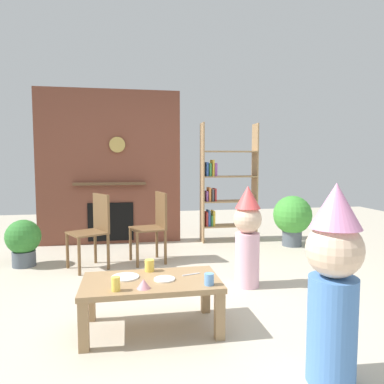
# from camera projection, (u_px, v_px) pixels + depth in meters

# --- Properties ---
(ground_plane) EXTENTS (12.00, 12.00, 0.00)m
(ground_plane) POSITION_uv_depth(u_px,v_px,m) (184.00, 301.00, 3.37)
(ground_plane) COLOR #BCB29E
(brick_fireplace_feature) EXTENTS (2.20, 0.28, 2.40)m
(brick_fireplace_feature) POSITION_uv_depth(u_px,v_px,m) (110.00, 168.00, 5.68)
(brick_fireplace_feature) COLOR brown
(brick_fireplace_feature) RESTS_ON ground_plane
(bookshelf) EXTENTS (0.90, 0.28, 1.90)m
(bookshelf) POSITION_uv_depth(u_px,v_px,m) (224.00, 188.00, 5.83)
(bookshelf) COLOR #9E7A51
(bookshelf) RESTS_ON ground_plane
(coffee_table) EXTENTS (1.05, 0.58, 0.39)m
(coffee_table) POSITION_uv_depth(u_px,v_px,m) (151.00, 288.00, 2.78)
(coffee_table) COLOR #9E7A51
(coffee_table) RESTS_ON ground_plane
(paper_cup_near_left) EXTENTS (0.06, 0.06, 0.10)m
(paper_cup_near_left) POSITION_uv_depth(u_px,v_px,m) (116.00, 284.00, 2.54)
(paper_cup_near_left) COLOR #F2CC4C
(paper_cup_near_left) RESTS_ON coffee_table
(paper_cup_near_right) EXTENTS (0.08, 0.08, 0.10)m
(paper_cup_near_right) POSITION_uv_depth(u_px,v_px,m) (149.00, 266.00, 2.99)
(paper_cup_near_right) COLOR #F2CC4C
(paper_cup_near_right) RESTS_ON coffee_table
(paper_cup_center) EXTENTS (0.07, 0.07, 0.09)m
(paper_cup_center) POSITION_uv_depth(u_px,v_px,m) (209.00, 279.00, 2.66)
(paper_cup_center) COLOR #669EE0
(paper_cup_center) RESTS_ON coffee_table
(paper_plate_front) EXTENTS (0.21, 0.21, 0.01)m
(paper_plate_front) POSITION_uv_depth(u_px,v_px,m) (125.00, 277.00, 2.82)
(paper_plate_front) COLOR white
(paper_plate_front) RESTS_ON coffee_table
(paper_plate_rear) EXTENTS (0.16, 0.16, 0.01)m
(paper_plate_rear) POSITION_uv_depth(u_px,v_px,m) (164.00, 279.00, 2.77)
(paper_plate_rear) COLOR white
(paper_plate_rear) RESTS_ON coffee_table
(birthday_cake_slice) EXTENTS (0.10, 0.10, 0.07)m
(birthday_cake_slice) POSITION_uv_depth(u_px,v_px,m) (144.00, 284.00, 2.58)
(birthday_cake_slice) COLOR pink
(birthday_cake_slice) RESTS_ON coffee_table
(table_fork) EXTENTS (0.15, 0.06, 0.01)m
(table_fork) POSITION_uv_depth(u_px,v_px,m) (191.00, 274.00, 2.90)
(table_fork) COLOR silver
(table_fork) RESTS_ON coffee_table
(child_with_cone_hat) EXTENTS (0.33, 0.33, 1.18)m
(child_with_cone_hat) POSITION_uv_depth(u_px,v_px,m) (334.00, 279.00, 2.10)
(child_with_cone_hat) COLOR #4C7FC6
(child_with_cone_hat) RESTS_ON ground_plane
(child_in_pink) EXTENTS (0.29, 0.29, 1.05)m
(child_in_pink) POSITION_uv_depth(u_px,v_px,m) (247.00, 234.00, 3.73)
(child_in_pink) COLOR #EAB2C6
(child_in_pink) RESTS_ON ground_plane
(dining_chair_left) EXTENTS (0.55, 0.55, 0.90)m
(dining_chair_left) POSITION_uv_depth(u_px,v_px,m) (94.00, 226.00, 4.39)
(dining_chair_left) COLOR brown
(dining_chair_left) RESTS_ON ground_plane
(dining_chair_middle) EXTENTS (0.48, 0.48, 0.90)m
(dining_chair_middle) POSITION_uv_depth(u_px,v_px,m) (154.00, 223.00, 4.65)
(dining_chair_middle) COLOR brown
(dining_chair_middle) RESTS_ON ground_plane
(potted_plant_tall) EXTENTS (0.58, 0.58, 0.77)m
(potted_plant_tall) POSITION_uv_depth(u_px,v_px,m) (292.00, 217.00, 5.53)
(potted_plant_tall) COLOR #4C5660
(potted_plant_tall) RESTS_ON ground_plane
(potted_plant_short) EXTENTS (0.42, 0.42, 0.58)m
(potted_plant_short) POSITION_uv_depth(u_px,v_px,m) (23.00, 240.00, 4.46)
(potted_plant_short) COLOR #4C5660
(potted_plant_short) RESTS_ON ground_plane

